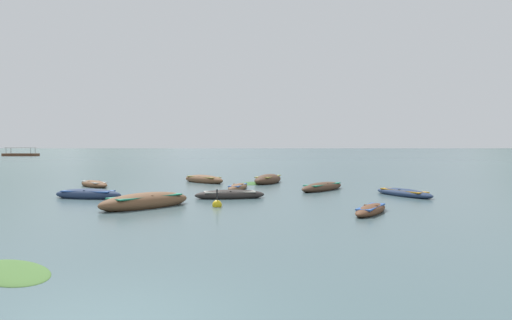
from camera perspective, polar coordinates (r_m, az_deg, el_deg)
name	(u,v)px	position (r m, az deg, el deg)	size (l,w,h in m)	color
ground_plane	(277,148)	(1506.13, 2.64, 1.50)	(6000.00, 6000.00, 0.00)	#476066
mountain_1	(110,119)	(1851.69, -17.54, 4.89)	(715.21, 715.21, 222.88)	#56665B
mountain_2	(322,110)	(1677.88, 8.15, 6.09)	(1168.40, 1168.40, 268.84)	slate
rowboat_0	(371,210)	(17.59, 13.96, -5.98)	(2.01, 3.06, 0.40)	brown
rowboat_1	(238,187)	(26.65, -2.25, -3.35)	(1.31, 3.23, 0.42)	brown
rowboat_2	(230,195)	(22.11, -3.25, -4.30)	(3.50, 1.78, 0.51)	#2D2826
rowboat_3	(94,184)	(30.20, -19.32, -2.83)	(2.97, 3.06, 0.48)	brown
rowboat_4	(322,187)	(26.44, 8.18, -3.32)	(3.24, 4.15, 0.56)	#4C3323
rowboat_5	(145,202)	(19.27, -13.46, -5.00)	(3.68, 4.16, 0.74)	brown
rowboat_6	(88,194)	(23.48, -19.97, -4.01)	(3.51, 1.63, 0.57)	navy
rowboat_7	(268,180)	(31.29, 1.49, -2.43)	(2.43, 4.11, 0.76)	#4C3323
rowboat_8	(404,193)	(24.27, 17.73, -3.89)	(2.60, 3.83, 0.45)	navy
rowboat_9	(204,180)	(32.00, -6.46, -2.41)	(3.67, 3.64, 0.65)	brown
ferry_0	(21,154)	(142.06, -26.99, 0.62)	(9.24, 3.15, 2.54)	brown
mooring_buoy	(217,205)	(18.99, -4.82, -5.49)	(0.39, 0.39, 0.83)	yellow
weed_patch_0	(254,183)	(30.95, -0.24, -2.91)	(3.03, 1.73, 0.14)	#38662D
weed_patch_2	(10,272)	(10.40, -28.09, -12.11)	(2.49, 1.28, 0.14)	#477033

